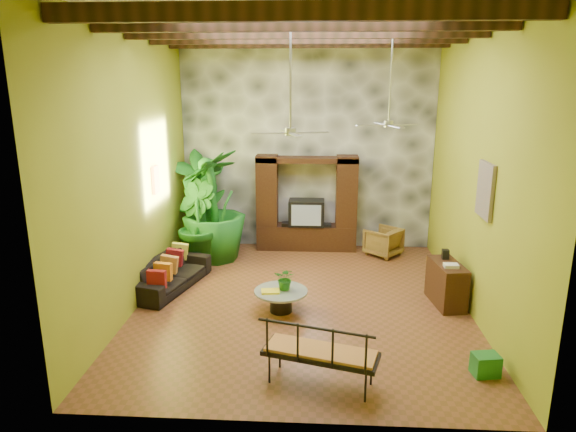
# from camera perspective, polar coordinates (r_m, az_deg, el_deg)

# --- Properties ---
(ground) EXTENTS (7.00, 7.00, 0.00)m
(ground) POSITION_cam_1_polar(r_m,az_deg,el_deg) (9.73, 1.57, -9.51)
(ground) COLOR brown
(ground) RESTS_ON ground
(ceiling) EXTENTS (6.00, 7.00, 0.02)m
(ceiling) POSITION_cam_1_polar(r_m,az_deg,el_deg) (8.91, 1.81, 21.20)
(ceiling) COLOR silver
(ceiling) RESTS_ON back_wall
(back_wall) EXTENTS (6.00, 0.02, 5.00)m
(back_wall) POSITION_cam_1_polar(r_m,az_deg,el_deg) (12.45, 2.18, 7.89)
(back_wall) COLOR olive
(back_wall) RESTS_ON ground
(left_wall) EXTENTS (0.02, 7.00, 5.00)m
(left_wall) POSITION_cam_1_polar(r_m,az_deg,el_deg) (9.56, -16.67, 5.12)
(left_wall) COLOR olive
(left_wall) RESTS_ON ground
(right_wall) EXTENTS (0.02, 7.00, 5.00)m
(right_wall) POSITION_cam_1_polar(r_m,az_deg,el_deg) (9.40, 20.36, 4.65)
(right_wall) COLOR olive
(right_wall) RESTS_ON ground
(stone_accent_wall) EXTENTS (5.98, 0.10, 4.98)m
(stone_accent_wall) POSITION_cam_1_polar(r_m,az_deg,el_deg) (12.39, 2.17, 7.85)
(stone_accent_wall) COLOR #3F4148
(stone_accent_wall) RESTS_ON ground
(ceiling_beams) EXTENTS (5.95, 5.36, 0.22)m
(ceiling_beams) POSITION_cam_1_polar(r_m,az_deg,el_deg) (8.89, 1.80, 19.79)
(ceiling_beams) COLOR #341C10
(ceiling_beams) RESTS_ON ceiling
(entertainment_center) EXTENTS (2.40, 0.55, 2.30)m
(entertainment_center) POSITION_cam_1_polar(r_m,az_deg,el_deg) (12.38, 2.07, 0.61)
(entertainment_center) COLOR black
(entertainment_center) RESTS_ON ground
(ceiling_fan_front) EXTENTS (1.28, 1.28, 1.86)m
(ceiling_fan_front) POSITION_cam_1_polar(r_m,az_deg,el_deg) (8.49, 0.27, 10.71)
(ceiling_fan_front) COLOR #A6A6AA
(ceiling_fan_front) RESTS_ON ceiling
(ceiling_fan_back) EXTENTS (1.28, 1.28, 1.86)m
(ceiling_fan_back) POSITION_cam_1_polar(r_m,az_deg,el_deg) (10.17, 11.16, 11.14)
(ceiling_fan_back) COLOR #A6A6AA
(ceiling_fan_back) RESTS_ON ceiling
(wall_art_mask) EXTENTS (0.06, 0.32, 0.55)m
(wall_art_mask) POSITION_cam_1_polar(r_m,az_deg,el_deg) (10.55, -14.49, 3.93)
(wall_art_mask) COLOR gold
(wall_art_mask) RESTS_ON left_wall
(wall_art_painting) EXTENTS (0.06, 0.70, 0.90)m
(wall_art_painting) POSITION_cam_1_polar(r_m,az_deg,el_deg) (8.86, 21.08, 2.68)
(wall_art_painting) COLOR teal
(wall_art_painting) RESTS_ON right_wall
(sofa) EXTENTS (1.31, 2.18, 0.60)m
(sofa) POSITION_cam_1_polar(r_m,az_deg,el_deg) (10.50, -13.02, -6.26)
(sofa) COLOR black
(sofa) RESTS_ON ground
(wicker_armchair) EXTENTS (1.01, 1.01, 0.66)m
(wicker_armchair) POSITION_cam_1_polar(r_m,az_deg,el_deg) (12.30, 10.54, -2.81)
(wicker_armchair) COLOR brown
(wicker_armchair) RESTS_ON ground
(tall_plant_a) EXTENTS (1.54, 1.39, 2.43)m
(tall_plant_a) POSITION_cam_1_polar(r_m,az_deg,el_deg) (12.33, -9.72, 1.55)
(tall_plant_a) COLOR #1A631B
(tall_plant_a) RESTS_ON ground
(tall_plant_b) EXTENTS (1.27, 1.33, 1.90)m
(tall_plant_b) POSITION_cam_1_polar(r_m,az_deg,el_deg) (11.50, -10.24, -0.83)
(tall_plant_b) COLOR #165517
(tall_plant_b) RESTS_ON ground
(tall_plant_c) EXTENTS (1.85, 1.85, 2.55)m
(tall_plant_c) POSITION_cam_1_polar(r_m,az_deg,el_deg) (11.70, -8.24, 1.17)
(tall_plant_c) COLOR #19601B
(tall_plant_c) RESTS_ON ground
(coffee_table) EXTENTS (0.95, 0.95, 0.40)m
(coffee_table) POSITION_cam_1_polar(r_m,az_deg,el_deg) (9.26, -0.79, -9.08)
(coffee_table) COLOR black
(coffee_table) RESTS_ON ground
(centerpiece_plant) EXTENTS (0.44, 0.40, 0.42)m
(centerpiece_plant) POSITION_cam_1_polar(r_m,az_deg,el_deg) (9.17, -0.26, -6.96)
(centerpiece_plant) COLOR #1F631A
(centerpiece_plant) RESTS_ON coffee_table
(yellow_tray) EXTENTS (0.35, 0.27, 0.03)m
(yellow_tray) POSITION_cam_1_polar(r_m,az_deg,el_deg) (9.13, -1.97, -8.36)
(yellow_tray) COLOR yellow
(yellow_tray) RESTS_ON coffee_table
(iron_bench) EXTENTS (1.64, 0.97, 0.57)m
(iron_bench) POSITION_cam_1_polar(r_m,az_deg,el_deg) (7.06, 3.65, -14.76)
(iron_bench) COLOR black
(iron_bench) RESTS_ON ground
(side_console) EXTENTS (0.58, 1.05, 0.80)m
(side_console) POSITION_cam_1_polar(r_m,az_deg,el_deg) (9.93, 17.20, -7.21)
(side_console) COLOR #3D2213
(side_console) RESTS_ON ground
(green_bin) EXTENTS (0.40, 0.32, 0.31)m
(green_bin) POSITION_cam_1_polar(r_m,az_deg,el_deg) (7.98, 21.10, -15.17)
(green_bin) COLOR #207A22
(green_bin) RESTS_ON ground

